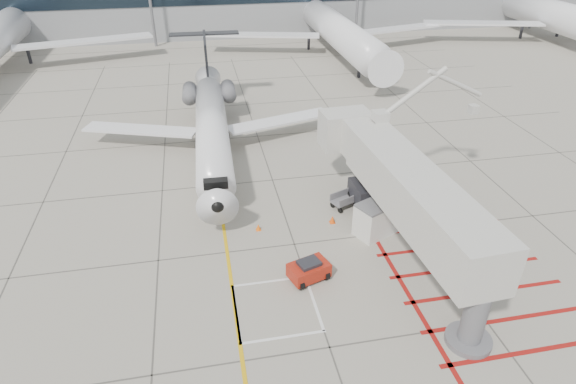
{
  "coord_description": "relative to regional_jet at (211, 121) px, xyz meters",
  "views": [
    {
      "loc": [
        -4.84,
        -18.7,
        17.59
      ],
      "look_at": [
        0.0,
        6.0,
        2.5
      ],
      "focal_mm": 30.0,
      "sensor_mm": 36.0,
      "label": 1
    }
  ],
  "objects": [
    {
      "name": "baggage_cart",
      "position": [
        8.18,
        -8.01,
        -3.06
      ],
      "size": [
        1.97,
        1.63,
        1.07
      ],
      "primitive_type": null,
      "rotation": [
        0.0,
        0.0,
        0.39
      ],
      "color": "slate",
      "rests_on": "ground_plane"
    },
    {
      "name": "bg_aircraft_c",
      "position": [
        18.12,
        30.56,
        2.22
      ],
      "size": [
        34.88,
        38.76,
        11.63
      ],
      "primitive_type": null,
      "color": "silver",
      "rests_on": "ground_plane"
    },
    {
      "name": "ground_power_unit",
      "position": [
        9.31,
        -11.21,
        -2.52
      ],
      "size": [
        3.14,
        2.58,
        2.16
      ],
      "primitive_type": null,
      "rotation": [
        0.0,
        0.0,
        0.43
      ],
      "color": "silver",
      "rests_on": "ground_plane"
    },
    {
      "name": "regional_jet",
      "position": [
        0.0,
        0.0,
        0.0
      ],
      "size": [
        22.56,
        28.07,
        7.19
      ],
      "primitive_type": null,
      "rotation": [
        0.0,
        0.0,
        -0.03
      ],
      "color": "silver",
      "rests_on": "ground_plane"
    },
    {
      "name": "ground_plane",
      "position": [
        4.05,
        -15.44,
        -3.6
      ],
      "size": [
        260.0,
        260.0,
        0.0
      ],
      "primitive_type": "plane",
      "color": "gray",
      "rests_on": "ground"
    },
    {
      "name": "jet_bridge",
      "position": [
        10.12,
        -14.04,
        0.11
      ],
      "size": [
        9.83,
        19.01,
        7.41
      ],
      "primitive_type": null,
      "rotation": [
        0.0,
        0.0,
        0.06
      ],
      "color": "beige",
      "rests_on": "ground_plane"
    },
    {
      "name": "cone_side",
      "position": [
        6.91,
        -9.65,
        -3.34
      ],
      "size": [
        0.37,
        0.37,
        0.52
      ],
      "primitive_type": "cone",
      "color": "#E64B0C",
      "rests_on": "ground_plane"
    },
    {
      "name": "pushback_tug",
      "position": [
        4.18,
        -14.59,
        -2.98
      ],
      "size": [
        2.44,
        1.93,
        1.24
      ],
      "primitive_type": null,
      "rotation": [
        0.0,
        0.0,
        0.32
      ],
      "color": "#A41F0F",
      "rests_on": "ground_plane"
    },
    {
      "name": "cone_nose",
      "position": [
        2.13,
        -9.55,
        -3.37
      ],
      "size": [
        0.32,
        0.32,
        0.44
      ],
      "primitive_type": "cone",
      "color": "#F7620D",
      "rests_on": "ground_plane"
    }
  ]
}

